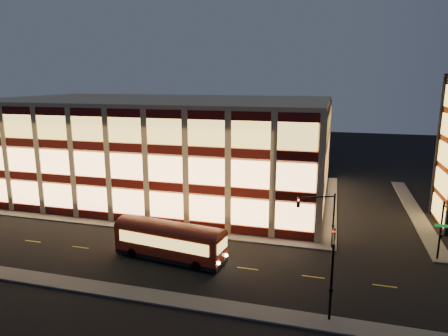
% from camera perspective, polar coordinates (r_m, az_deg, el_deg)
% --- Properties ---
extents(ground, '(200.00, 200.00, 0.00)m').
position_cam_1_polar(ground, '(49.06, -13.81, -8.49)').
color(ground, black).
rests_on(ground, ground).
extents(sidewalk_office_south, '(54.00, 2.00, 0.15)m').
position_cam_1_polar(sidewalk_office_south, '(51.30, -16.22, -7.60)').
color(sidewalk_office_south, '#514F4C').
rests_on(sidewalk_office_south, ground).
extents(sidewalk_office_east, '(2.00, 30.00, 0.15)m').
position_cam_1_polar(sidewalk_office_east, '(59.23, 14.86, -4.81)').
color(sidewalk_office_east, '#514F4C').
rests_on(sidewalk_office_east, ground).
extents(sidewalk_tower_west, '(2.00, 30.00, 0.15)m').
position_cam_1_polar(sidewalk_tower_west, '(60.23, 25.41, -5.34)').
color(sidewalk_tower_west, '#514F4C').
rests_on(sidewalk_tower_west, ground).
extents(sidewalk_near, '(100.00, 2.00, 0.15)m').
position_cam_1_polar(sidewalk_near, '(39.26, -23.38, -14.57)').
color(sidewalk_near, '#514F4C').
rests_on(sidewalk_near, ground).
extents(office_building, '(50.45, 30.45, 14.50)m').
position_cam_1_polar(office_building, '(63.09, -8.99, 3.20)').
color(office_building, tan).
rests_on(office_building, ground).
extents(traffic_signal_far, '(3.79, 1.87, 6.00)m').
position_cam_1_polar(traffic_signal_far, '(42.04, 13.66, -6.10)').
color(traffic_signal_far, black).
rests_on(traffic_signal_far, ground).
extents(traffic_signal_right, '(1.20, 4.37, 6.00)m').
position_cam_1_polar(traffic_signal_right, '(42.51, 29.10, -7.18)').
color(traffic_signal_right, black).
rests_on(traffic_signal_right, ground).
extents(traffic_signal_near, '(0.32, 4.45, 6.00)m').
position_cam_1_polar(traffic_signal_near, '(31.52, 15.24, -12.59)').
color(traffic_signal_near, black).
rests_on(traffic_signal_near, ground).
extents(trolley_bus, '(11.41, 4.27, 3.77)m').
position_cam_1_polar(trolley_bus, '(39.88, -7.75, -9.99)').
color(trolley_bus, maroon).
rests_on(trolley_bus, ground).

